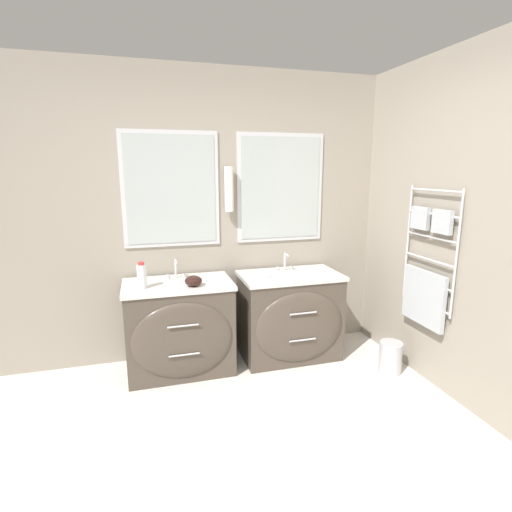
{
  "coord_description": "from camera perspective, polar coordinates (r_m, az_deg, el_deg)",
  "views": [
    {
      "loc": [
        -0.53,
        -1.65,
        1.73
      ],
      "look_at": [
        0.34,
        1.35,
        1.05
      ],
      "focal_mm": 28.0,
      "sensor_mm": 36.0,
      "label": 1
    }
  ],
  "objects": [
    {
      "name": "ground_plane",
      "position": [
        2.45,
        1.48,
        -32.64
      ],
      "size": [
        16.0,
        16.0,
        0.0
      ],
      "primitive_type": "plane",
      "color": "silver"
    },
    {
      "name": "vanity_left",
      "position": [
        3.52,
        -10.8,
        -9.99
      ],
      "size": [
        0.91,
        0.6,
        0.8
      ],
      "color": "#4C4238",
      "rests_on": "ground_plane"
    },
    {
      "name": "toiletry_bottle",
      "position": [
        3.3,
        -16.0,
        -2.76
      ],
      "size": [
        0.08,
        0.08,
        0.22
      ],
      "color": "silver",
      "rests_on": "vanity_left"
    },
    {
      "name": "wall_back",
      "position": [
        3.68,
        -7.55,
        5.68
      ],
      "size": [
        4.98,
        0.16,
        2.6
      ],
      "color": "#9E9384",
      "rests_on": "ground_plane"
    },
    {
      "name": "soap_dish",
      "position": [
        3.44,
        1.75,
        -3.13
      ],
      "size": [
        0.08,
        0.06,
        0.04
      ],
      "color": "white",
      "rests_on": "vanity_right"
    },
    {
      "name": "wall_right",
      "position": [
        3.41,
        25.5,
        3.75
      ],
      "size": [
        0.13,
        3.9,
        2.6
      ],
      "color": "#9E9384",
      "rests_on": "ground_plane"
    },
    {
      "name": "waste_bin",
      "position": [
        3.74,
        18.66,
        -13.48
      ],
      "size": [
        0.2,
        0.2,
        0.28
      ],
      "color": "#B7B7BC",
      "rests_on": "ground_plane"
    },
    {
      "name": "faucet_left",
      "position": [
        3.53,
        -11.36,
        -1.93
      ],
      "size": [
        0.17,
        0.11,
        0.17
      ],
      "color": "silver",
      "rests_on": "vanity_left"
    },
    {
      "name": "vanity_right",
      "position": [
        3.73,
        4.98,
        -8.48
      ],
      "size": [
        0.91,
        0.6,
        0.8
      ],
      "color": "#4C4238",
      "rests_on": "ground_plane"
    },
    {
      "name": "amenity_bowl",
      "position": [
        3.29,
        -8.93,
        -3.53
      ],
      "size": [
        0.14,
        0.14,
        0.09
      ],
      "color": "black",
      "rests_on": "vanity_left"
    },
    {
      "name": "faucet_right",
      "position": [
        3.74,
        4.2,
        -0.91
      ],
      "size": [
        0.17,
        0.11,
        0.17
      ],
      "color": "silver",
      "rests_on": "vanity_right"
    }
  ]
}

